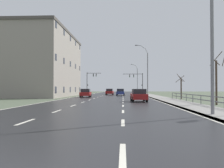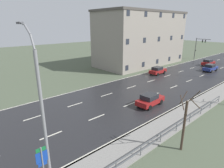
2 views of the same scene
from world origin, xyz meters
name	(u,v)px [view 1 (image 1 of 2)]	position (x,y,z in m)	size (l,w,h in m)	color
ground_plane	(112,96)	(0.00, 48.00, -0.06)	(160.00, 160.00, 0.12)	#4C5642
road_asphalt_strip	(114,95)	(0.00, 60.00, 0.01)	(14.00, 120.00, 0.03)	#232326
sidewalk_right	(146,94)	(8.43, 60.00, 0.06)	(3.00, 120.00, 0.12)	gray
guardrail	(206,99)	(9.85, 18.20, 0.71)	(0.07, 29.42, 1.00)	#515459
street_lamp_foreground	(210,31)	(7.47, 10.44, 5.02)	(2.24, 0.24, 10.20)	slate
street_lamp_midground	(147,71)	(7.41, 47.45, 5.38)	(2.82, 0.24, 11.07)	slate
street_lamp_distant	(137,79)	(7.43, 84.46, 5.22)	(2.58, 0.24, 10.69)	slate
traffic_signal_right	(138,80)	(6.46, 64.41, 4.20)	(5.75, 0.36, 6.04)	#38383A
traffic_signal_left	(90,79)	(-6.96, 63.04, 4.21)	(4.09, 0.36, 6.23)	#38383A
car_near_right	(86,93)	(-4.55, 39.49, 0.80)	(1.94, 4.16, 1.57)	maroon
car_far_right	(110,92)	(-1.08, 56.33, 0.80)	(1.98, 4.17, 1.57)	maroon
car_far_left	(120,92)	(1.73, 50.55, 0.80)	(1.91, 4.14, 1.57)	navy
car_near_left	(139,95)	(4.25, 25.36, 0.80)	(1.98, 4.18, 1.57)	maroon
brick_building	(44,65)	(-14.12, 45.06, 6.60)	(11.16, 24.18, 13.19)	gray
bare_tree_near	(216,79)	(11.56, 20.09, 2.53)	(1.44, 1.65, 5.37)	#423328
bare_tree_mid	(181,87)	(11.28, 33.35, 1.80)	(1.39, 1.45, 3.91)	#423328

